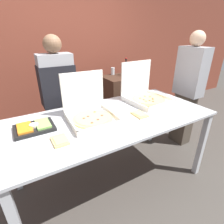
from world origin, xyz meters
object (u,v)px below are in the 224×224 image
Objects in this scene: pizza_box_near_left at (90,112)px; paper_plate_front_center at (140,115)px; veggie_tray at (34,127)px; person_guest_plaid at (188,90)px; pizza_box_near_right at (145,95)px; person_server_vest at (59,96)px; soda_bottle at (126,68)px; soda_can_silver at (113,71)px; paper_plate_front_right at (60,141)px.

pizza_box_near_left reaches higher than paper_plate_front_center.
person_guest_plaid is at bearing 1.61° from veggie_tray.
pizza_box_near_right is 0.84m from person_guest_plaid.
veggie_tray is at bearing 58.26° from person_server_vest.
person_guest_plaid is at bearing -4.03° from pizza_box_near_right.
veggie_tray is 1.93m from soda_bottle.
paper_plate_front_center is 1.08m from person_server_vest.
soda_can_silver reaches higher than paper_plate_front_center.
pizza_box_near_right is at bearing 43.57° from paper_plate_front_center.
person_guest_plaid reaches higher than person_server_vest.
pizza_box_near_left is at bearing -129.00° from soda_can_silver.
paper_plate_front_center is 1.41m from soda_bottle.
pizza_box_near_right is 2.33× the size of paper_plate_front_right.
paper_plate_front_right is at bearing -142.84° from pizza_box_near_left.
paper_plate_front_center is 0.13× the size of person_server_vest.
person_guest_plaid reaches higher than paper_plate_front_center.
paper_plate_front_right is 0.35m from veggie_tray.
person_guest_plaid reaches higher than paper_plate_front_right.
soda_can_silver is at bearing 70.30° from paper_plate_front_center.
paper_plate_front_center is at bearing 123.27° from person_server_vest.
soda_bottle is at bearing 29.28° from person_guest_plaid.
veggie_tray is (-1.33, -0.06, -0.06)m from pizza_box_near_right.
person_guest_plaid is (1.76, -0.58, -0.04)m from person_server_vest.
paper_plate_front_right is at bearing -139.49° from soda_bottle.
paper_plate_front_center is 1.67× the size of soda_can_silver.
pizza_box_near_right is 0.98m from soda_bottle.
soda_bottle is (1.13, 1.03, 0.16)m from pizza_box_near_left.
soda_bottle is at bearing 45.07° from pizza_box_near_left.
person_server_vest is at bearing -165.48° from soda_bottle.
person_guest_plaid is (0.83, -0.00, -0.07)m from pizza_box_near_right.
pizza_box_near_left is at bearing 99.66° from person_server_vest.
person_server_vest reaches higher than soda_can_silver.
person_server_vest reaches higher than veggie_tray.
veggie_tray is at bearing -142.63° from soda_can_silver.
paper_plate_front_right is (-0.38, -0.26, -0.07)m from pizza_box_near_left.
paper_plate_front_center is at bearing -118.29° from soda_bottle.
paper_plate_front_center is at bearing 105.24° from person_guest_plaid.
pizza_box_near_right reaches higher than paper_plate_front_center.
paper_plate_front_right is at bearing 75.17° from person_server_vest.
soda_can_silver is (1.49, 1.14, 0.15)m from veggie_tray.
veggie_tray is at bearing 114.29° from paper_plate_front_right.
pizza_box_near_right is at bearing 89.99° from person_guest_plaid.
soda_can_silver reaches higher than veggie_tray.
veggie_tray is (-0.99, 0.26, 0.01)m from paper_plate_front_center.
pizza_box_near_right reaches higher than veggie_tray.
soda_bottle is (0.33, 0.91, 0.15)m from pizza_box_near_right.
person_guest_plaid is at bearing 161.66° from person_server_vest.
person_guest_plaid is at bearing 10.66° from paper_plate_front_right.
veggie_tray is 1.15× the size of soda_bottle.
soda_can_silver is at bearing 53.76° from pizza_box_near_left.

